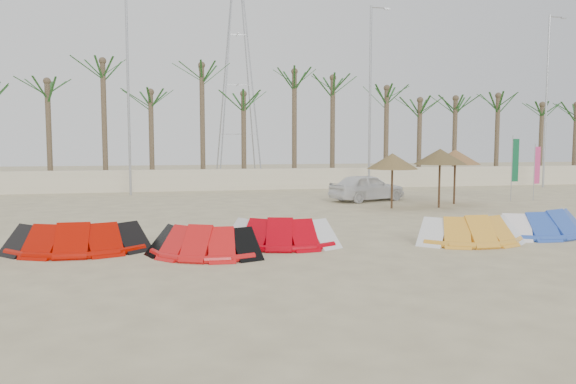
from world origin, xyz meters
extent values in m
plane|color=beige|center=(0.00, 0.00, 0.00)|extent=(120.00, 120.00, 0.00)
cube|color=beige|center=(0.00, 22.00, 0.65)|extent=(60.00, 0.30, 1.30)
cylinder|color=brown|center=(-4.00, 23.50, 3.25)|extent=(0.32, 0.32, 6.50)
ellipsoid|color=#194719|center=(-4.00, 23.50, 6.50)|extent=(4.00, 4.00, 2.40)
cylinder|color=brown|center=(6.00, 23.50, 3.25)|extent=(0.32, 0.32, 6.50)
ellipsoid|color=#194719|center=(6.00, 23.50, 6.50)|extent=(4.00, 4.00, 2.40)
cylinder|color=brown|center=(16.00, 23.50, 3.25)|extent=(0.32, 0.32, 6.50)
ellipsoid|color=#194719|center=(16.00, 23.50, 6.50)|extent=(4.00, 4.00, 2.40)
cylinder|color=brown|center=(24.00, 23.50, 3.25)|extent=(0.32, 0.32, 6.50)
ellipsoid|color=#194719|center=(24.00, 23.50, 6.50)|extent=(4.00, 4.00, 2.40)
cylinder|color=#A5A8AD|center=(-6.00, 20.00, 5.50)|extent=(0.14, 0.14, 11.00)
cylinder|color=#A5A8AD|center=(8.00, 20.00, 5.50)|extent=(0.14, 0.14, 11.00)
cylinder|color=#A5A8AD|center=(8.50, 20.00, 10.90)|extent=(1.00, 0.08, 0.08)
cube|color=#A5A8AD|center=(9.00, 20.00, 10.85)|extent=(0.35, 0.14, 0.10)
cylinder|color=#A5A8AD|center=(20.00, 20.00, 5.50)|extent=(0.14, 0.14, 11.00)
cylinder|color=#A5A8AD|center=(20.50, 20.00, 10.90)|extent=(1.00, 0.08, 0.08)
cube|color=#A5A8AD|center=(21.00, 20.00, 10.85)|extent=(0.35, 0.14, 0.10)
cylinder|color=#AA0B00|center=(-6.34, 3.43, 0.10)|extent=(3.42, 0.29, 0.20)
cube|color=black|center=(-7.88, 3.53, 0.25)|extent=(0.63, 1.11, 0.40)
cube|color=black|center=(-4.80, 3.53, 0.25)|extent=(0.63, 1.11, 0.40)
cylinder|color=red|center=(-3.07, 2.15, 0.10)|extent=(2.54, 1.30, 0.20)
cube|color=black|center=(-4.29, 2.25, 0.25)|extent=(1.00, 1.25, 0.40)
cube|color=black|center=(-1.86, 2.25, 0.25)|extent=(1.00, 1.25, 0.40)
cylinder|color=#B8000C|center=(-0.83, 3.09, 0.10)|extent=(2.84, 0.95, 0.20)
cube|color=silver|center=(-2.13, 3.19, 0.25)|extent=(0.87, 1.22, 0.40)
cube|color=silver|center=(0.47, 3.19, 0.25)|extent=(0.87, 1.22, 0.40)
cylinder|color=gold|center=(4.76, 2.44, 0.10)|extent=(2.94, 0.25, 0.20)
cube|color=white|center=(3.43, 2.54, 0.25)|extent=(0.62, 1.11, 0.40)
cube|color=white|center=(6.08, 2.54, 0.25)|extent=(0.62, 1.11, 0.40)
cylinder|color=blue|center=(7.75, 3.21, 0.10)|extent=(3.20, 1.24, 0.20)
cube|color=white|center=(6.27, 3.31, 0.25)|extent=(0.92, 1.23, 0.40)
cylinder|color=#4C331E|center=(5.84, 11.16, 1.18)|extent=(0.10, 0.10, 2.36)
cone|color=olive|center=(5.84, 11.16, 2.11)|extent=(2.27, 2.27, 0.70)
cylinder|color=#4C331E|center=(8.03, 10.97, 1.28)|extent=(0.10, 0.10, 2.56)
cone|color=brown|center=(8.03, 10.97, 2.31)|extent=(2.36, 2.36, 0.70)
cylinder|color=#4C331E|center=(9.46, 12.22, 1.25)|extent=(0.10, 0.10, 2.50)
cone|color=#A26F3E|center=(9.46, 12.22, 2.25)|extent=(2.36, 2.36, 0.70)
cylinder|color=#A5A8AD|center=(14.12, 12.77, 1.44)|extent=(0.04, 0.04, 2.88)
cube|color=#D53879|center=(14.34, 12.77, 1.78)|extent=(0.41, 0.14, 1.87)
cylinder|color=#A5A8AD|center=(12.92, 12.88, 1.65)|extent=(0.04, 0.04, 3.29)
cube|color=#105932|center=(13.14, 12.88, 2.04)|extent=(0.42, 0.10, 2.14)
imported|color=white|center=(5.84, 14.41, 0.68)|extent=(4.30, 2.83, 1.36)
camera|label=1|loc=(-3.87, -12.25, 2.99)|focal=35.00mm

